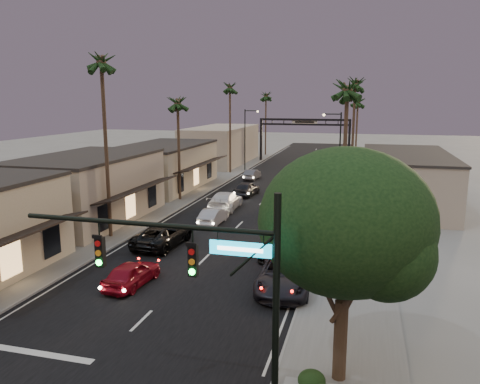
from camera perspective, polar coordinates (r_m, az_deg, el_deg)
The scene contains 30 objects.
ground at distance 50.88m, azimuth 3.41°, elevation -0.60°, with size 200.00×200.00×0.00m, color slate.
road at distance 55.70m, azimuth 4.45°, elevation 0.42°, with size 14.00×120.00×0.02m, color black.
sidewalk_left at distance 64.67m, azimuth -2.70°, elevation 2.00°, with size 5.00×92.00×0.12m, color slate.
sidewalk_right at distance 61.69m, azimuth 14.37°, elevation 1.21°, with size 5.00×92.00×0.12m, color slate.
storefront_mid at distance 42.37m, azimuth -18.07°, elevation 0.25°, with size 8.00×14.00×5.50m, color gray.
storefront_far at distance 56.30m, azimuth -9.22°, elevation 3.00°, with size 8.00×16.00×5.00m, color tan.
storefront_dist at distance 77.64m, azimuth -2.28°, elevation 5.74°, with size 8.00×20.00×6.00m, color gray.
building_right at distance 49.62m, azimuth 19.50°, elevation 1.40°, with size 8.00×18.00×5.00m, color gray.
traffic_signal at distance 14.50m, azimuth -3.11°, elevation -10.33°, with size 8.51×0.22×7.80m.
corner_tree at distance 16.86m, azimuth 12.98°, elevation -4.29°, with size 6.20×6.20×8.80m.
arch at distance 79.58m, azimuth 7.85°, elevation 7.60°, with size 15.20×0.40×7.27m.
streetlight_right at distance 54.13m, azimuth 11.79°, elevation 5.60°, with size 2.13×0.30×9.00m.
streetlight_left at distance 69.09m, azimuth 0.83°, elevation 7.00°, with size 2.13×0.30×9.00m.
palm_lb at distance 36.07m, azimuth -16.60°, elevation 15.51°, with size 3.20×3.20×15.20m.
palm_lc at distance 48.49m, azimuth -7.62°, elevation 11.20°, with size 3.20×3.20×12.20m.
palm_ld at distance 66.48m, azimuth -1.24°, elevation 12.95°, with size 3.20×3.20×14.20m.
palm_ra at distance 32.86m, azimuth 12.99°, elevation 12.75°, with size 3.20×3.20×13.20m.
palm_rb at distance 52.87m, azimuth 13.90°, elevation 13.08°, with size 3.20×3.20×14.20m.
palm_rc at distance 72.82m, azimuth 14.20°, elevation 10.93°, with size 3.20×3.20×12.20m.
palm_far at distance 88.71m, azimuth 3.19°, elevation 11.87°, with size 3.20×3.20×13.20m.
oncoming_red at distance 27.56m, azimuth -13.07°, elevation -9.65°, with size 1.71×4.24×1.45m, color maroon.
oncoming_pickup at distance 34.30m, azimuth -9.39°, elevation -5.20°, with size 2.64×5.73×1.59m, color black.
oncoming_silver at distance 39.69m, azimuth -3.28°, elevation -2.97°, with size 1.45×4.17×1.37m, color #9F9EA4.
oncoming_white at distance 44.94m, azimuth -1.81°, elevation -1.06°, with size 2.39×5.89×1.71m, color silver.
oncoming_dgrey at distance 51.36m, azimuth 0.81°, elevation 0.43°, with size 1.86×4.63×1.58m, color black.
oncoming_grey_far at distance 61.73m, azimuth 1.47°, elevation 2.15°, with size 1.43×4.11×1.35m, color #545359.
curbside_near at distance 26.56m, azimuth 5.50°, elevation -9.89°, with size 2.85×6.18×1.72m, color black.
curbside_black at distance 31.97m, azimuth 4.46°, elevation -6.47°, with size 1.98×4.87×1.41m, color black.
curbside_grey at distance 38.28m, azimuth 7.73°, elevation -3.36°, with size 1.98×4.93×1.68m, color #4B4A4F.
curbside_far at distance 54.03m, azimuth 8.83°, elevation 0.88°, with size 1.76×5.05×1.67m, color black.
Camera 1 is at (9.92, -8.81, 10.40)m, focal length 35.00 mm.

